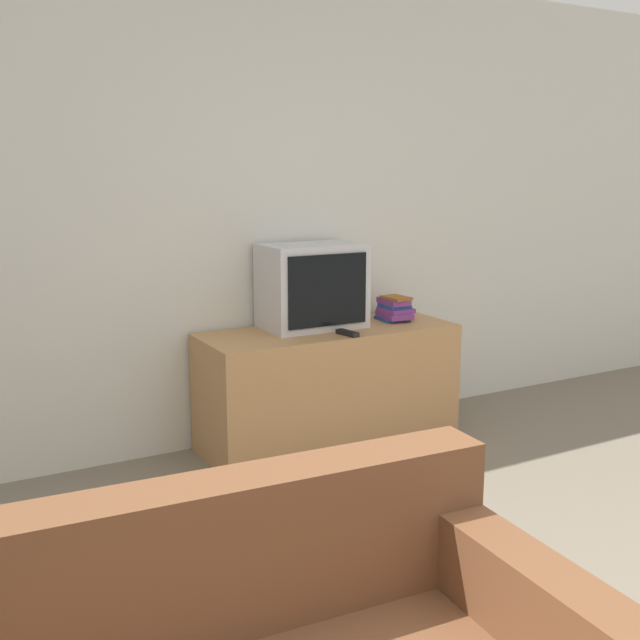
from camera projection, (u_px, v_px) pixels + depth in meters
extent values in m
cube|color=silver|center=(177.00, 213.00, 3.93)|extent=(9.00, 0.06, 2.60)
cube|color=tan|center=(329.00, 387.00, 4.20)|extent=(1.44, 0.53, 0.66)
cube|color=silver|center=(312.00, 286.00, 4.14)|extent=(0.55, 0.35, 0.47)
cube|color=black|center=(328.00, 290.00, 3.98)|extent=(0.47, 0.01, 0.39)
cube|color=brown|center=(153.00, 571.00, 1.71)|extent=(1.75, 0.26, 0.38)
cube|color=#23478E|center=(392.00, 319.00, 4.37)|extent=(0.17, 0.18, 0.02)
cube|color=#7A3884|center=(394.00, 315.00, 4.36)|extent=(0.17, 0.23, 0.03)
cube|color=#7A3884|center=(396.00, 310.00, 4.36)|extent=(0.16, 0.18, 0.03)
cube|color=#23478E|center=(395.00, 306.00, 4.37)|extent=(0.14, 0.17, 0.02)
cube|color=#7A3884|center=(394.00, 301.00, 4.37)|extent=(0.13, 0.21, 0.03)
cube|color=#995623|center=(396.00, 298.00, 4.34)|extent=(0.13, 0.18, 0.02)
cube|color=black|center=(347.00, 333.00, 3.97)|extent=(0.07, 0.15, 0.02)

